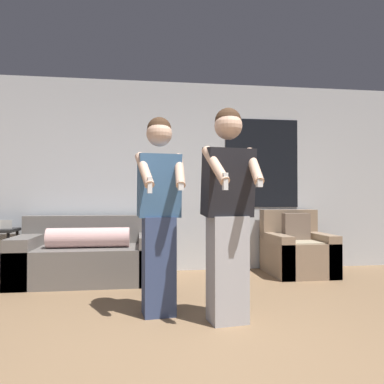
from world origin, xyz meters
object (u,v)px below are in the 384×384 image
at_px(armchair, 297,251).
at_px(person_left, 159,211).
at_px(couch, 90,257).
at_px(person_right, 228,211).

relative_size(armchair, person_left, 0.49).
height_order(couch, armchair, armchair).
bearing_deg(person_left, armchair, 38.51).
height_order(person_left, person_right, person_right).
bearing_deg(person_right, armchair, 52.65).
bearing_deg(person_left, person_right, -26.27).
bearing_deg(person_left, couch, 117.49).
distance_m(armchair, person_left, 2.58).
distance_m(couch, armchair, 2.75).
relative_size(person_left, person_right, 0.98).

